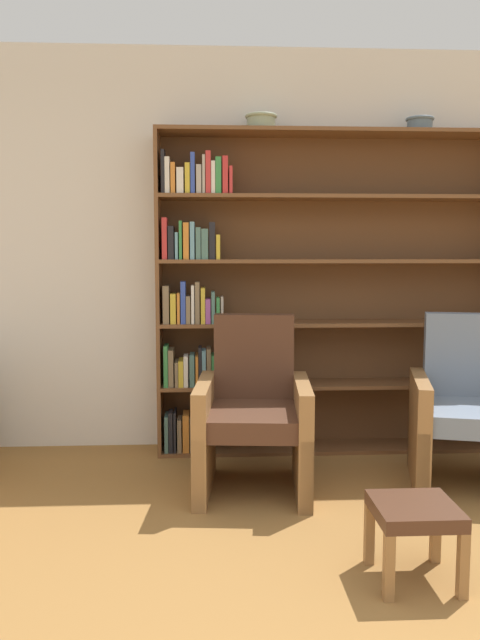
# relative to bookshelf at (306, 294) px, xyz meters

# --- Properties ---
(wall_back) EXTENTS (12.00, 0.06, 2.75)m
(wall_back) POSITION_rel_bookshelf_xyz_m (-0.25, 0.17, 0.29)
(wall_back) COLOR silver
(wall_back) RESTS_ON ground
(bookshelf) EXTENTS (2.45, 0.30, 2.17)m
(bookshelf) POSITION_rel_bookshelf_xyz_m (0.00, 0.00, 0.00)
(bookshelf) COLOR brown
(bookshelf) RESTS_ON ground
(bowl_stoneware) EXTENTS (0.21, 0.21, 0.10)m
(bowl_stoneware) POSITION_rel_bookshelf_xyz_m (-0.31, -0.02, 1.14)
(bowl_stoneware) COLOR gray
(bowl_stoneware) RESTS_ON bookshelf
(bowl_copper) EXTENTS (0.19, 0.19, 0.09)m
(bowl_copper) POSITION_rel_bookshelf_xyz_m (0.75, -0.02, 1.14)
(bowl_copper) COLOR slate
(bowl_copper) RESTS_ON bookshelf
(armchair_leather) EXTENTS (0.70, 0.73, 0.99)m
(armchair_leather) POSITION_rel_bookshelf_xyz_m (-0.41, -0.70, -0.66)
(armchair_leather) COLOR olive
(armchair_leather) RESTS_ON ground
(armchair_cushioned) EXTENTS (0.79, 0.82, 0.99)m
(armchair_cushioned) POSITION_rel_bookshelf_xyz_m (0.86, -0.71, -0.66)
(armchair_cushioned) COLOR olive
(armchair_cushioned) RESTS_ON ground
(footstool) EXTENTS (0.34, 0.34, 0.33)m
(footstool) POSITION_rel_bookshelf_xyz_m (0.18, -1.79, -0.82)
(footstool) COLOR olive
(footstool) RESTS_ON ground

